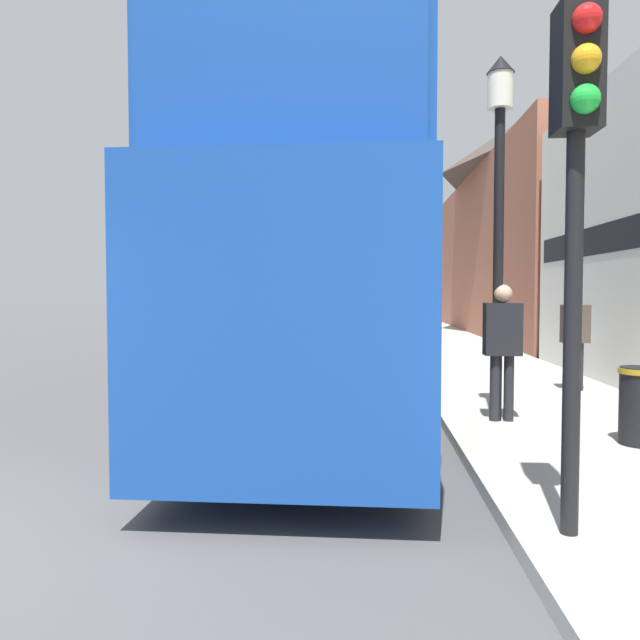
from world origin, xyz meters
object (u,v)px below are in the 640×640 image
at_px(pedestrian_second, 502,339).
at_px(lamp_post_nearest, 499,171).
at_px(lamp_post_second, 427,234).
at_px(parked_car_ahead_of_bus, 362,331).
at_px(traffic_signal, 577,148).
at_px(tour_bus, 329,289).
at_px(pedestrian_third, 575,331).

height_order(pedestrian_second, lamp_post_nearest, lamp_post_nearest).
xyz_separation_m(lamp_post_nearest, lamp_post_second, (-0.04, 8.86, 0.02)).
distance_m(parked_car_ahead_of_bus, lamp_post_nearest, 10.51).
bearing_deg(traffic_signal, pedestrian_second, 84.54).
xyz_separation_m(tour_bus, pedestrian_second, (2.36, -2.08, -0.66)).
bearing_deg(traffic_signal, tour_bus, 108.52).
bearing_deg(traffic_signal, lamp_post_second, 88.80).
bearing_deg(parked_car_ahead_of_bus, lamp_post_nearest, -82.26).
height_order(tour_bus, lamp_post_nearest, lamp_post_nearest).
height_order(pedestrian_second, traffic_signal, traffic_signal).
height_order(parked_car_ahead_of_bus, pedestrian_second, pedestrian_second).
bearing_deg(lamp_post_nearest, tour_bus, 138.15).
height_order(tour_bus, parked_car_ahead_of_bus, tour_bus).
relative_size(parked_car_ahead_of_bus, lamp_post_second, 0.86).
relative_size(pedestrian_second, lamp_post_second, 0.37).
bearing_deg(traffic_signal, parked_car_ahead_of_bus, 96.05).
height_order(parked_car_ahead_of_bus, lamp_post_second, lamp_post_second).
relative_size(pedestrian_second, lamp_post_nearest, 0.38).
bearing_deg(pedestrian_third, parked_car_ahead_of_bus, 116.19).
distance_m(tour_bus, pedestrian_second, 3.21).
bearing_deg(pedestrian_third, traffic_signal, -108.36).
bearing_deg(tour_bus, traffic_signal, -70.54).
xyz_separation_m(pedestrian_third, lamp_post_nearest, (-1.85, -2.62, 2.22)).
xyz_separation_m(pedestrian_third, lamp_post_second, (-1.89, 6.24, 2.24)).
bearing_deg(pedestrian_third, lamp_post_second, 106.87).
relative_size(traffic_signal, lamp_post_second, 0.76).
height_order(pedestrian_third, lamp_post_second, lamp_post_second).
xyz_separation_m(parked_car_ahead_of_bus, pedestrian_second, (1.84, -10.03, 0.52)).
distance_m(lamp_post_nearest, lamp_post_second, 8.86).
relative_size(pedestrian_third, lamp_post_nearest, 0.36).
height_order(parked_car_ahead_of_bus, traffic_signal, traffic_signal).
bearing_deg(lamp_post_second, pedestrian_second, -89.34).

